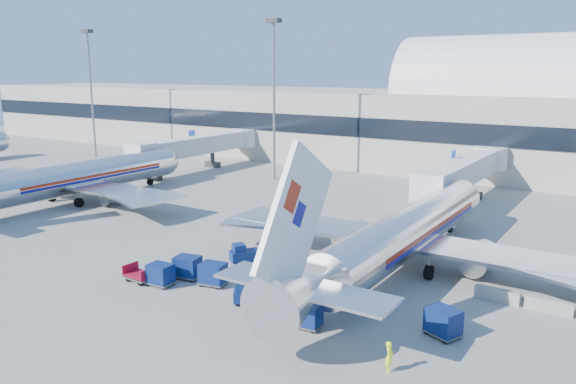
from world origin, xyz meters
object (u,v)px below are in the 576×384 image
Objects in this scene: airliner_main at (403,234)px; cart_solo_near at (307,315)px; airliner_mid at (71,179)px; cart_train_c at (160,274)px; cart_train_b at (188,267)px; mast_west at (274,76)px; barrier_near at (497,295)px; tug_right at (352,293)px; jetbridge_near at (468,170)px; ramp_worker at (389,357)px; cart_open_red at (140,276)px; cart_train_a at (213,274)px; mast_far_west at (90,75)px; tug_left at (244,254)px; barrier_mid at (549,306)px; tug_lead at (250,293)px; jetbridge_mid at (203,145)px; cart_solo_far at (443,322)px.

airliner_main is 13.36m from cart_solo_near.
cart_train_c is at bearing -24.84° from airliner_mid.
mast_west is at bearing 103.65° from cart_train_b.
tug_right is (-8.32, -5.71, 0.24)m from barrier_near.
cart_train_b reaches higher than cart_solo_near.
ramp_worker is at bearing -79.29° from jetbridge_near.
cart_open_red is (-2.55, -2.48, -0.50)m from cart_train_b.
cart_train_c is at bearing -157.94° from cart_train_a.
tug_right is at bearing -25.82° from mast_far_west.
barrier_mid is at bearing -47.12° from tug_left.
tug_left is (-11.58, -5.69, -2.19)m from airliner_main.
airliner_mid reaches higher than tug_right.
mast_far_west reaches higher than cart_solo_near.
mast_far_west is 68.52m from cart_open_red.
ramp_worker is at bearing -49.98° from tug_lead.
barrier_near is at bearing 28.08° from cart_open_red.
tug_left is at bearing -170.77° from barrier_near.
barrier_near is at bearing -28.80° from jetbridge_mid.
jetbridge_mid is at bearing 95.22° from airliner_mid.
tug_lead is (38.31, -38.41, -3.21)m from jetbridge_mid.
airliner_main is 19.19× the size of cart_train_c.
cart_train_a is 1.27× the size of ramp_worker.
airliner_mid reaches higher than cart_solo_far.
jetbridge_mid is 50.60m from cart_train_a.
jetbridge_near is 42.39m from ramp_worker.
mast_far_west reaches higher than barrier_mid.
ramp_worker is at bearing -84.33° from tug_left.
jetbridge_near is at bearing 74.88° from cart_open_red.
tug_left is 1.44× the size of cart_solo_near.
mast_west is at bearing 87.64° from tug_lead.
jetbridge_near reaches higher than tug_lead.
cart_solo_near is 1.11× the size of ramp_worker.
jetbridge_mid is 64.97m from ramp_worker.
jetbridge_mid is at bearing 100.11° from tug_lead.
mast_far_west is at bearing 142.07° from cart_train_c.
jetbridge_near is 16.00× the size of ramp_worker.
cart_train_b reaches higher than tug_lead.
tug_lead is 1.23× the size of cart_train_a.
tug_left is at bearing -10.59° from airliner_mid.
tug_right is 1.32× the size of cart_solo_near.
tug_left is 1.14× the size of cart_solo_far.
mast_far_west is 8.97× the size of tug_right.
jetbridge_near is 10.07× the size of tug_left.
airliner_main reaches higher than tug_right.
tug_left is at bearing -59.42° from mast_west.
barrier_mid is 28.93m from cart_open_red.
barrier_near is at bearing 180.00° from barrier_mid.
cart_solo_near is 0.79× the size of cart_solo_far.
cart_solo_near reaches higher than barrier_mid.
cart_solo_far is 5.66m from ramp_worker.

